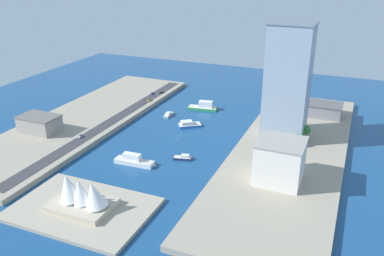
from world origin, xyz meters
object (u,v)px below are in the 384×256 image
at_px(ferry_green_doubledeck, 204,107).
at_px(suv_black, 161,92).
at_px(sedan_silver, 81,136).
at_px(patrol_launch_navy, 183,158).
at_px(opera_landmark, 81,195).
at_px(carpark_squat_concrete, 40,124).
at_px(hotel_broad_white, 280,161).
at_px(ferry_white_commuter, 134,161).
at_px(tower_tall_glass, 288,82).
at_px(warehouse_low_gray, 322,109).
at_px(hatchback_blue, 152,93).
at_px(taxi_yellow_cab, 149,100).
at_px(traffic_light_waterfront, 145,101).
at_px(catamaran_blue, 189,124).
at_px(yacht_sleek_gray, 169,115).

height_order(ferry_green_doubledeck, suv_black, ferry_green_doubledeck).
bearing_deg(sedan_silver, patrol_launch_navy, -177.90).
xyz_separation_m(ferry_green_doubledeck, suv_black, (50.20, -18.04, 1.63)).
xyz_separation_m(patrol_launch_navy, opera_landmark, (24.25, 73.51, 8.04)).
xyz_separation_m(patrol_launch_navy, carpark_squat_concrete, (112.44, 5.04, 8.19)).
relative_size(patrol_launch_navy, carpark_squat_concrete, 0.47).
bearing_deg(hotel_broad_white, ferry_white_commuter, 5.51).
bearing_deg(tower_tall_glass, opera_landmark, 58.68).
bearing_deg(warehouse_low_gray, ferry_white_commuter, 51.78).
xyz_separation_m(hatchback_blue, suv_black, (-6.32, -6.59, 0.07)).
height_order(taxi_yellow_cab, traffic_light_waterfront, traffic_light_waterfront).
distance_m(carpark_squat_concrete, warehouse_low_gray, 218.85).
bearing_deg(hotel_broad_white, opera_landmark, 36.07).
distance_m(ferry_green_doubledeck, sedan_silver, 111.83).
bearing_deg(suv_black, patrol_launch_navy, 122.84).
bearing_deg(hatchback_blue, catamaran_blue, 139.02).
bearing_deg(tower_tall_glass, suv_black, -24.47).
xyz_separation_m(hotel_broad_white, hatchback_blue, (142.04, -114.88, -11.46)).
height_order(patrol_launch_navy, carpark_squat_concrete, carpark_squat_concrete).
bearing_deg(ferry_green_doubledeck, warehouse_low_gray, -171.06).
relative_size(tower_tall_glass, suv_black, 18.03).
bearing_deg(opera_landmark, hatchback_blue, -73.11).
bearing_deg(warehouse_low_gray, yacht_sleek_gray, 19.35).
height_order(tower_tall_glass, suv_black, tower_tall_glass).
distance_m(ferry_white_commuter, warehouse_low_gray, 162.04).
bearing_deg(carpark_squat_concrete, sedan_silver, -176.38).
xyz_separation_m(patrol_launch_navy, traffic_light_waterfront, (68.99, -74.42, 6.52)).
relative_size(warehouse_low_gray, hatchback_blue, 6.15).
bearing_deg(patrol_launch_navy, hotel_broad_white, 171.41).
distance_m(warehouse_low_gray, tower_tall_glass, 67.74).
bearing_deg(patrol_launch_navy, ferry_green_doubledeck, -76.80).
bearing_deg(catamaran_blue, tower_tall_glass, -179.06).
bearing_deg(hatchback_blue, ferry_green_doubledeck, 168.55).
bearing_deg(traffic_light_waterfront, taxi_yellow_cab, -78.17).
bearing_deg(hatchback_blue, carpark_squat_concrete, 72.91).
xyz_separation_m(patrol_launch_navy, hatchback_blue, (78.53, -105.29, 3.05)).
relative_size(ferry_green_doubledeck, carpark_squat_concrete, 0.96).
bearing_deg(tower_tall_glass, catamaran_blue, 0.94).
bearing_deg(hatchback_blue, yacht_sleek_gray, 133.25).
bearing_deg(yacht_sleek_gray, tower_tall_glass, 172.29).
bearing_deg(suv_black, catamaran_blue, 132.41).
height_order(warehouse_low_gray, traffic_light_waterfront, warehouse_low_gray).
bearing_deg(suv_black, traffic_light_waterfront, 94.91).
bearing_deg(carpark_squat_concrete, taxi_yellow_cab, -114.06).
bearing_deg(carpark_squat_concrete, ferry_white_commuter, 171.35).
distance_m(catamaran_blue, traffic_light_waterfront, 54.74).
bearing_deg(tower_tall_glass, ferry_green_doubledeck, -27.40).
relative_size(ferry_green_doubledeck, catamaran_blue, 1.40).
bearing_deg(traffic_light_waterfront, carpark_squat_concrete, 61.33).
bearing_deg(suv_black, ferry_green_doubledeck, 160.23).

